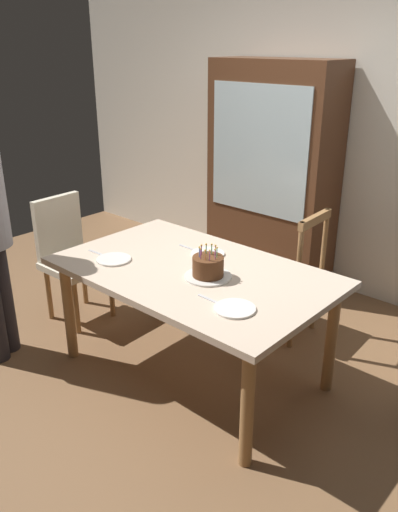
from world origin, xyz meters
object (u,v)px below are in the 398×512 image
(plate_far_side, at_px, (208,254))
(china_cabinet, at_px, (272,176))
(chair_spindle_back, at_px, (288,275))
(chair_upholstered, at_px, (69,252))
(dining_table, at_px, (193,281))
(birthday_cake, at_px, (208,268))
(plate_near_celebrant, at_px, (114,259))
(plate_near_guest, at_px, (235,309))

(plate_far_side, bearing_deg, china_cabinet, 107.47)
(chair_spindle_back, bearing_deg, chair_upholstered, -147.42)
(dining_table, xyz_separation_m, birthday_cake, (0.15, -0.03, 0.14))
(plate_far_side, height_order, china_cabinet, china_cabinet)
(chair_upholstered, bearing_deg, china_cabinet, 65.42)
(plate_near_celebrant, xyz_separation_m, chair_upholstered, (-0.77, 0.18, -0.21))
(dining_table, distance_m, chair_upholstered, 1.25)
(plate_far_side, height_order, plate_near_guest, same)
(plate_near_celebrant, height_order, plate_near_guest, same)
(plate_far_side, xyz_separation_m, chair_upholstered, (-1.15, -0.29, -0.21))
(plate_near_celebrant, bearing_deg, china_cabinet, 91.10)
(dining_table, height_order, chair_upholstered, chair_upholstered)
(chair_spindle_back, relative_size, chair_upholstered, 1.00)
(chair_spindle_back, bearing_deg, plate_near_guest, -72.27)
(plate_far_side, relative_size, chair_upholstered, 0.23)
(plate_far_side, xyz_separation_m, chair_spindle_back, (0.25, 0.61, -0.29))
(dining_table, bearing_deg, chair_upholstered, -177.58)
(dining_table, height_order, chair_spindle_back, chair_spindle_back)
(china_cabinet, bearing_deg, plate_far_side, -72.53)
(plate_far_side, xyz_separation_m, china_cabinet, (-0.42, 1.32, 0.21))
(plate_near_celebrant, height_order, chair_upholstered, chair_upholstered)
(plate_near_guest, bearing_deg, birthday_cake, 150.31)
(dining_table, xyz_separation_m, plate_near_guest, (0.51, -0.23, 0.09))
(plate_far_side, relative_size, chair_spindle_back, 0.23)
(plate_near_celebrant, bearing_deg, plate_near_guest, 0.00)
(dining_table, xyz_separation_m, plate_far_side, (-0.08, 0.23, 0.09))
(plate_near_guest, xyz_separation_m, chair_spindle_back, (-0.34, 1.08, -0.29))
(plate_near_celebrant, relative_size, plate_far_side, 1.00)
(dining_table, relative_size, chair_spindle_back, 1.79)
(dining_table, relative_size, chair_upholstered, 1.79)
(chair_spindle_back, distance_m, china_cabinet, 1.09)
(plate_near_celebrant, bearing_deg, dining_table, 26.73)
(plate_near_guest, bearing_deg, plate_near_celebrant, 180.00)
(plate_far_side, height_order, chair_spindle_back, chair_spindle_back)
(plate_near_celebrant, relative_size, chair_upholstered, 0.23)
(chair_upholstered, bearing_deg, dining_table, 2.42)
(birthday_cake, bearing_deg, china_cabinet, 112.21)
(plate_far_side, relative_size, plate_near_guest, 1.00)
(plate_near_celebrant, bearing_deg, plate_far_side, 50.91)
(dining_table, relative_size, plate_far_side, 7.71)
(plate_near_guest, xyz_separation_m, chair_upholstered, (-1.75, 0.18, -0.21))
(plate_near_celebrant, xyz_separation_m, plate_far_side, (0.38, 0.47, 0.00))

